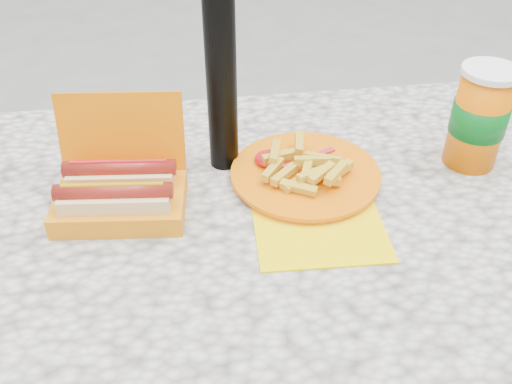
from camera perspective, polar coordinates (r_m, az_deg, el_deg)
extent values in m
cube|color=beige|center=(0.90, -2.09, -4.04)|extent=(1.20, 0.80, 0.05)
cylinder|color=black|center=(1.44, -23.57, -8.91)|extent=(0.07, 0.07, 0.70)
cylinder|color=black|center=(1.49, 16.47, -5.31)|extent=(0.07, 0.07, 0.70)
cube|color=#E06600|center=(0.92, -13.36, -1.07)|extent=(0.21, 0.15, 0.03)
cube|color=#E06600|center=(0.93, -13.33, 5.83)|extent=(0.20, 0.06, 0.13)
cube|color=#D5C77D|center=(0.88, -13.83, -1.24)|extent=(0.17, 0.06, 0.04)
cylinder|color=maroon|center=(0.86, -14.07, 0.04)|extent=(0.18, 0.04, 0.03)
cylinder|color=#A97100|center=(0.86, -14.19, 0.68)|extent=(0.15, 0.02, 0.01)
cube|color=#D5C77D|center=(0.93, -13.26, 1.07)|extent=(0.17, 0.06, 0.04)
cylinder|color=maroon|center=(0.91, -13.48, 2.32)|extent=(0.18, 0.04, 0.03)
cylinder|color=#A30F0F|center=(0.91, -13.59, 2.94)|extent=(0.15, 0.02, 0.01)
cube|color=#FFDA00|center=(0.88, 6.21, -3.05)|extent=(0.21, 0.21, 0.00)
cylinder|color=#E06600|center=(0.97, 4.95, 1.71)|extent=(0.24, 0.24, 0.01)
cylinder|color=#E06600|center=(0.96, 4.96, 1.92)|extent=(0.25, 0.25, 0.01)
cube|color=gold|center=(0.91, 4.29, 0.43)|extent=(0.06, 0.04, 0.02)
cube|color=gold|center=(0.94, 1.69, 2.28)|extent=(0.05, 0.06, 0.01)
cube|color=gold|center=(0.94, 5.23, 2.57)|extent=(0.03, 0.06, 0.01)
cube|color=gold|center=(0.93, 2.86, 1.77)|extent=(0.05, 0.05, 0.01)
cube|color=gold|center=(0.95, 6.24, 2.10)|extent=(0.05, 0.05, 0.02)
cube|color=gold|center=(0.95, 5.66, 3.13)|extent=(0.06, 0.02, 0.01)
cube|color=gold|center=(0.94, 8.04, 1.98)|extent=(0.03, 0.06, 0.01)
cube|color=gold|center=(0.92, 5.80, 1.81)|extent=(0.06, 0.04, 0.01)
cube|color=gold|center=(0.99, 4.31, 4.92)|extent=(0.03, 0.06, 0.01)
cube|color=gold|center=(0.93, 4.29, 1.02)|extent=(0.06, 0.05, 0.02)
cube|color=gold|center=(0.92, 6.56, 1.89)|extent=(0.05, 0.05, 0.01)
cube|color=gold|center=(0.96, 1.85, 4.06)|extent=(0.03, 0.06, 0.02)
cube|color=gold|center=(0.97, 2.35, 3.59)|extent=(0.06, 0.03, 0.01)
cube|color=gold|center=(0.96, 6.69, 3.33)|extent=(0.06, 0.04, 0.02)
cube|color=gold|center=(0.92, 8.01, 1.91)|extent=(0.05, 0.05, 0.01)
cube|color=gold|center=(0.94, 8.39, 2.13)|extent=(0.06, 0.05, 0.01)
ellipsoid|color=#A30F0F|center=(0.98, 1.39, 3.37)|extent=(0.05, 0.05, 0.02)
cube|color=red|center=(0.97, 5.32, 3.37)|extent=(0.10, 0.05, 0.00)
cylinder|color=#EA6500|center=(1.04, 21.36, 6.71)|extent=(0.09, 0.09, 0.17)
cylinder|color=#035914|center=(1.04, 21.43, 6.95)|extent=(0.09, 0.09, 0.05)
cylinder|color=white|center=(1.00, 22.52, 11.07)|extent=(0.10, 0.10, 0.01)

